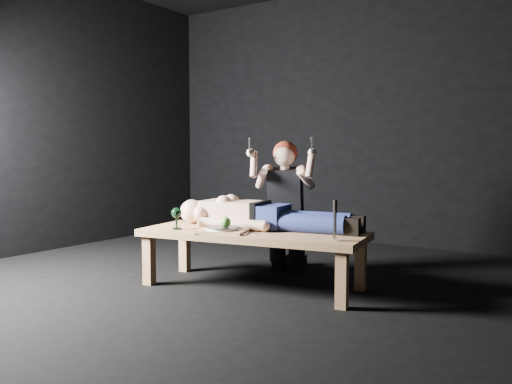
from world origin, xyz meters
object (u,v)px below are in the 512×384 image
serving_tray (223,231)px  table (253,259)px  carving_knife (335,220)px  goblet (177,218)px  lying_man (267,212)px  kneeling_woman (287,205)px

serving_tray → table: bearing=56.2°
carving_knife → goblet: bearing=179.7°
lying_man → serving_tray: 0.43m
table → goblet: (-0.55, -0.27, 0.31)m
table → serving_tray: serving_tray is taller
serving_tray → carving_knife: 0.90m
goblet → carving_knife: (1.29, 0.18, 0.05)m
kneeling_woman → goblet: size_ratio=6.81×
serving_tray → carving_knife: (0.88, 0.12, 0.13)m
serving_tray → goblet: size_ratio=2.08×
table → lying_man: bearing=72.2°
table → serving_tray: 0.34m
table → lying_man: (0.03, 0.17, 0.35)m
table → lying_man: 0.39m
lying_man → kneeling_woman: kneeling_woman is taller
serving_tray → lying_man: bearing=66.2°
goblet → lying_man: bearing=37.5°
kneeling_woman → carving_knife: kneeling_woman is taller
table → goblet: 0.68m
lying_man → serving_tray: bearing=-122.2°
carving_knife → lying_man: bearing=151.7°
table → goblet: bearing=-162.0°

